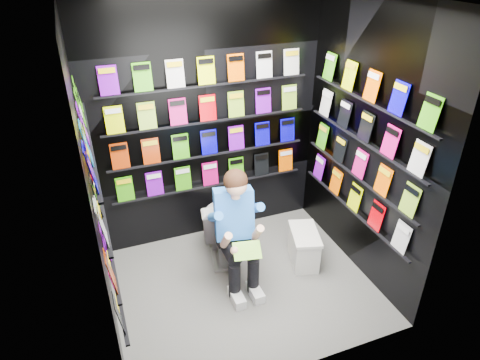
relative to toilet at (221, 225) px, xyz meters
name	(u,v)px	position (x,y,z in m)	size (l,w,h in m)	color
floor	(243,286)	(0.03, -0.55, -0.37)	(2.40, 2.40, 0.00)	#565654
wall_back	(207,125)	(0.03, 0.45, 0.93)	(2.40, 0.04, 2.60)	black
wall_front	(301,236)	(0.03, -1.55, 0.93)	(2.40, 0.04, 2.60)	black
wall_left	(92,195)	(-1.17, -0.55, 0.93)	(0.04, 2.00, 2.60)	black
wall_right	(366,146)	(1.23, -0.55, 0.93)	(0.04, 2.00, 2.60)	black
comics_back	(208,125)	(0.03, 0.42, 0.94)	(2.10, 0.06, 1.37)	#CF0009
comics_left	(96,194)	(-1.14, -0.55, 0.94)	(0.06, 1.70, 1.37)	#CF0009
comics_right	(363,146)	(1.20, -0.55, 0.94)	(0.06, 1.70, 1.37)	#CF0009
toilet	(221,225)	(0.00, 0.00, 0.00)	(0.42, 0.75, 0.73)	white
longbox	(304,248)	(0.75, -0.43, -0.20)	(0.24, 0.44, 0.33)	silver
longbox_lid	(305,234)	(0.75, -0.43, -0.02)	(0.27, 0.46, 0.03)	silver
reader	(233,214)	(0.00, -0.38, 0.38)	(0.48, 0.71, 1.30)	blue
held_comic	(247,251)	(0.00, -0.73, 0.21)	(0.24, 0.01, 0.17)	green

